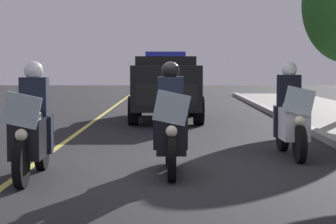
% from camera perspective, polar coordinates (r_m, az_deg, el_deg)
% --- Properties ---
extents(ground_plane, '(80.00, 80.00, 0.00)m').
position_cam_1_polar(ground_plane, '(9.86, -0.02, -5.41)').
color(ground_plane, black).
extents(lane_stripe_center, '(48.00, 0.12, 0.01)m').
position_cam_1_polar(lane_stripe_center, '(10.13, -12.87, -5.24)').
color(lane_stripe_center, '#E0D14C').
rests_on(lane_stripe_center, ground).
extents(police_motorcycle_lead_left, '(2.14, 0.57, 1.72)m').
position_cam_1_polar(police_motorcycle_lead_left, '(9.42, -12.23, -1.68)').
color(police_motorcycle_lead_left, black).
rests_on(police_motorcycle_lead_left, ground).
extents(police_motorcycle_lead_right, '(2.14, 0.57, 1.72)m').
position_cam_1_polar(police_motorcycle_lead_right, '(9.68, 0.24, -1.42)').
color(police_motorcycle_lead_right, black).
rests_on(police_motorcycle_lead_right, ground).
extents(police_motorcycle_trailing, '(2.14, 0.57, 1.72)m').
position_cam_1_polar(police_motorcycle_trailing, '(11.56, 11.07, -0.56)').
color(police_motorcycle_trailing, black).
rests_on(police_motorcycle_trailing, ground).
extents(police_suv, '(4.95, 2.16, 2.05)m').
position_cam_1_polar(police_suv, '(18.84, -0.23, 2.51)').
color(police_suv, black).
rests_on(police_suv, ground).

